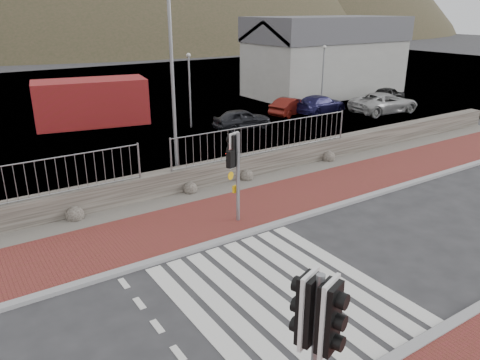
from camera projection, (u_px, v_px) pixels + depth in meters
ground at (281, 293)px, 11.21m from camera, size 220.00×220.00×0.00m
sidewalk_far at (193, 224)px, 14.71m from camera, size 40.00×3.00×0.08m
kerb_far at (217, 242)px, 13.54m from camera, size 40.00×0.25×0.12m
zebra_crossing at (281, 293)px, 11.21m from camera, size 4.62×5.60×0.01m
gravel_strip at (165, 203)px, 16.28m from camera, size 40.00×1.50×0.06m
stone_wall at (155, 185)px, 16.76m from camera, size 40.00×0.60×0.90m
railing at (155, 150)px, 16.17m from camera, size 18.07×0.07×1.22m
quay at (36, 104)px, 33.01m from camera, size 120.00×40.00×0.50m
harbor_building at (326, 56)px, 36.12m from camera, size 12.20×6.20×5.80m
hills_backdrop at (26, 168)px, 91.39m from camera, size 254.00×90.00×100.00m
traffic_signal_near at (317, 329)px, 6.49m from camera, size 0.51×0.41×3.12m
traffic_signal_far at (237, 159)px, 14.16m from camera, size 0.72×0.44×2.94m
streetlight at (175, 77)px, 16.88m from camera, size 1.45×0.75×7.25m
shipping_container at (91, 102)px, 26.96m from camera, size 6.59×3.72×2.59m
car_a at (242, 119)px, 26.21m from camera, size 3.40×1.58×1.13m
car_b at (291, 106)px, 29.65m from camera, size 3.55×2.07×1.10m
car_c at (320, 104)px, 30.13m from camera, size 4.14×2.11×1.15m
car_d at (384, 103)px, 30.15m from camera, size 4.87×2.53×1.31m
car_e at (388, 95)px, 33.59m from camera, size 3.41×1.82×1.10m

